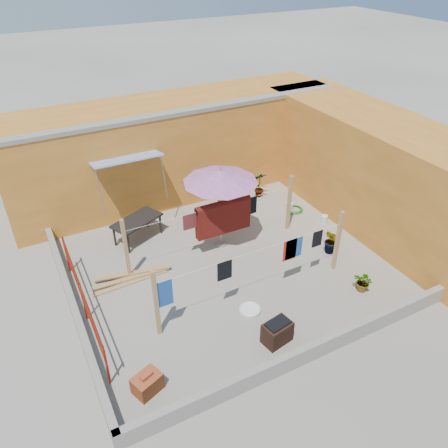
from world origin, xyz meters
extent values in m
plane|color=#9E998E|center=(0.00, 0.00, 0.00)|extent=(80.00, 80.00, 0.00)
cube|color=orange|center=(0.50, 4.70, 1.60)|extent=(11.00, 2.40, 3.20)
cube|color=gray|center=(0.50, 3.65, 3.15)|extent=(11.00, 0.35, 0.12)
cube|color=#2D51B2|center=(-1.60, 3.15, 2.25)|extent=(2.00, 0.79, 0.22)
cylinder|color=gray|center=(-2.55, 2.78, 1.60)|extent=(0.03, 0.30, 1.28)
cylinder|color=gray|center=(-0.65, 2.78, 1.60)|extent=(0.03, 0.30, 1.28)
cube|color=orange|center=(5.20, 0.00, 1.60)|extent=(2.40, 9.00, 3.20)
cube|color=gray|center=(0.00, -3.58, 0.22)|extent=(8.30, 0.16, 0.44)
cube|color=gray|center=(-4.08, 0.00, 0.22)|extent=(0.16, 7.30, 0.44)
cylinder|color=#9C220F|center=(-3.85, -2.20, 0.55)|extent=(0.05, 0.05, 1.10)
cylinder|color=#9C220F|center=(-3.85, -0.20, 0.55)|extent=(0.05, 0.05, 1.10)
cylinder|color=#9C220F|center=(-3.85, 1.80, 0.55)|extent=(0.05, 0.05, 1.10)
cylinder|color=#9C220F|center=(-3.85, -0.20, 1.05)|extent=(0.04, 4.20, 0.04)
cylinder|color=#9C220F|center=(-3.85, -0.20, 0.60)|extent=(0.04, 4.20, 0.04)
cube|color=tan|center=(-2.50, -1.40, 0.90)|extent=(0.09, 0.09, 1.80)
cube|color=tan|center=(2.50, -1.40, 0.90)|extent=(0.09, 0.09, 1.80)
cube|color=tan|center=(2.50, 0.80, 0.90)|extent=(0.09, 0.09, 1.80)
cube|color=tan|center=(-2.50, 0.80, 0.90)|extent=(0.09, 0.09, 1.80)
cylinder|color=silver|center=(0.00, -1.40, 1.45)|extent=(5.00, 0.01, 0.01)
cylinder|color=silver|center=(0.00, 0.80, 1.45)|extent=(5.00, 0.01, 0.01)
cube|color=#4E110D|center=(0.28, 0.80, 1.03)|extent=(1.62, 0.22, 0.94)
cube|color=black|center=(1.19, 0.80, 1.18)|extent=(0.31, 0.02, 0.54)
cube|color=maroon|center=(-0.72, 0.80, 1.21)|extent=(0.39, 0.02, 0.47)
cube|color=#1C489B|center=(-2.30, -1.40, 1.10)|extent=(0.38, 0.02, 0.69)
cube|color=black|center=(-0.83, -1.40, 1.19)|extent=(0.37, 0.02, 0.52)
cube|color=#B1230E|center=(0.97, -1.40, 1.15)|extent=(0.38, 0.02, 0.60)
cube|color=#1C489B|center=(1.08, -1.40, 1.16)|extent=(0.49, 0.02, 0.58)
cube|color=black|center=(1.80, -1.40, 1.21)|extent=(0.29, 0.02, 0.47)
cylinder|color=gray|center=(0.31, 1.01, 0.03)|extent=(0.37, 0.37, 0.06)
cylinder|color=gray|center=(0.31, 1.01, 1.17)|extent=(0.04, 0.04, 2.34)
cone|color=#C96CAB|center=(0.31, 1.01, 2.22)|extent=(2.54, 2.54, 0.33)
cylinder|color=gray|center=(0.31, 1.01, 2.40)|extent=(0.04, 0.04, 0.10)
cube|color=black|center=(-1.74, 2.37, 0.66)|extent=(1.63, 1.27, 0.05)
cube|color=black|center=(-2.19, 1.84, 0.32)|extent=(0.05, 0.05, 0.64)
cube|color=black|center=(-2.44, 2.37, 0.32)|extent=(0.05, 0.05, 0.64)
cube|color=black|center=(-1.03, 2.36, 0.32)|extent=(0.05, 0.05, 0.64)
cube|color=black|center=(-1.28, 2.89, 0.32)|extent=(0.05, 0.05, 0.64)
cube|color=#A55026|center=(-3.23, -2.72, 0.20)|extent=(0.66, 0.57, 0.40)
cube|color=#A14326|center=(-3.23, -2.72, 0.44)|extent=(0.28, 0.20, 0.08)
cube|color=tan|center=(-2.58, 0.55, 0.02)|extent=(2.02, 0.22, 0.04)
cube|color=tan|center=(-2.50, 0.67, 0.07)|extent=(2.02, 0.24, 0.04)
cube|color=tan|center=(-2.42, 0.79, 0.11)|extent=(2.01, 0.51, 0.04)
cube|color=black|center=(-0.28, -2.83, 0.26)|extent=(0.69, 0.52, 0.52)
cube|color=black|center=(-0.28, -2.83, 0.54)|extent=(0.57, 0.40, 0.04)
cylinder|color=silver|center=(-0.33, -1.76, 0.03)|extent=(0.49, 0.49, 0.06)
torus|color=silver|center=(-0.33, -1.76, 0.06)|extent=(0.52, 0.52, 0.05)
cylinder|color=silver|center=(3.70, 0.51, 0.13)|extent=(0.20, 0.20, 0.27)
cylinder|color=silver|center=(3.70, 0.51, 0.29)|extent=(0.05, 0.05, 0.04)
cylinder|color=silver|center=(3.17, 1.64, 0.14)|extent=(0.21, 0.21, 0.28)
cylinder|color=silver|center=(3.17, 1.64, 0.30)|extent=(0.06, 0.06, 0.05)
torus|color=#1B761A|center=(3.33, 1.56, 0.02)|extent=(0.56, 0.56, 0.04)
torus|color=#1B761A|center=(3.33, 1.56, 0.06)|extent=(0.47, 0.47, 0.04)
imported|color=#1B611B|center=(1.52, 3.20, 0.38)|extent=(0.76, 0.68, 0.76)
imported|color=#1B611B|center=(1.48, 3.20, 0.34)|extent=(0.42, 0.42, 0.69)
imported|color=#1B611B|center=(2.78, 2.91, 0.47)|extent=(0.54, 0.41, 0.94)
imported|color=#1B611B|center=(2.85, -0.82, 0.40)|extent=(0.45, 0.52, 0.80)
imported|color=#1B611B|center=(2.58, -2.45, 0.27)|extent=(0.55, 0.59, 0.54)
camera|label=1|loc=(-4.41, -8.22, 7.52)|focal=35.00mm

